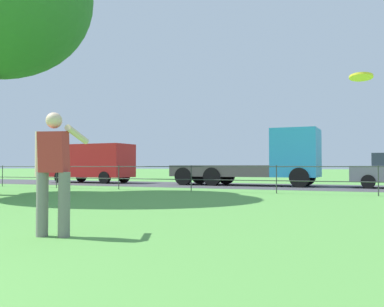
# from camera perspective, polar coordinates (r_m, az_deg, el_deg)

# --- Properties ---
(street_strip) EXTENTS (80.00, 6.08, 0.01)m
(street_strip) POSITION_cam_1_polar(r_m,az_deg,el_deg) (20.41, 9.98, -4.43)
(street_strip) COLOR #424247
(street_strip) RESTS_ON ground
(park_fence) EXTENTS (29.65, 0.04, 1.00)m
(park_fence) POSITION_cam_1_polar(r_m,az_deg,el_deg) (15.40, 5.52, -2.86)
(park_fence) COLOR #333833
(park_fence) RESTS_ON ground
(person_thrower) EXTENTS (0.50, 0.83, 1.70)m
(person_thrower) POSITION_cam_1_polar(r_m,az_deg,el_deg) (5.99, -18.44, -2.09)
(person_thrower) COLOR slate
(person_thrower) RESTS_ON ground
(frisbee) EXTENTS (0.27, 0.27, 0.06)m
(frisbee) POSITION_cam_1_polar(r_m,az_deg,el_deg) (5.36, 22.22, 9.73)
(frisbee) COLOR yellow
(panel_van_far_left) EXTENTS (5.06, 2.22, 2.24)m
(panel_van_far_left) POSITION_cam_1_polar(r_m,az_deg,el_deg) (25.16, -13.68, -1.02)
(panel_van_far_left) COLOR red
(panel_van_far_left) RESTS_ON ground
(flatbed_truck_right) EXTENTS (7.32, 2.46, 2.75)m
(flatbed_truck_right) POSITION_cam_1_polar(r_m,az_deg,el_deg) (20.82, 10.13, -1.04)
(flatbed_truck_right) COLOR #2D99D1
(flatbed_truck_right) RESTS_ON ground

